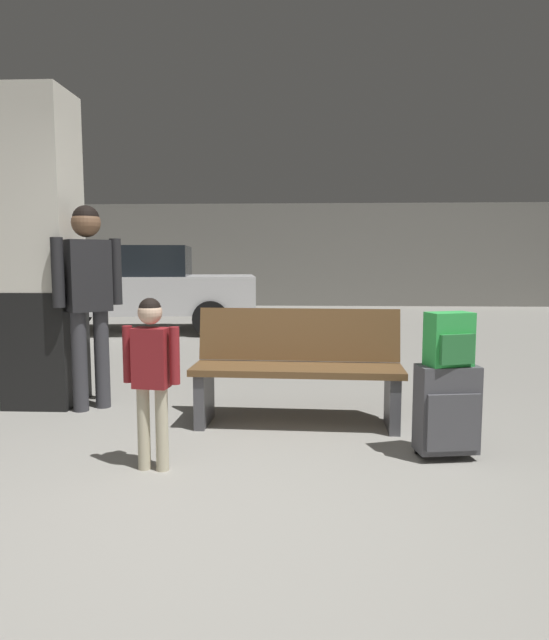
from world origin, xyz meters
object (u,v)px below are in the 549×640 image
structural_pillar (42,253)px  child (151,365)px  suitcase (447,409)px  parked_car_far (136,286)px  adult (88,285)px  bench (297,368)px  backpack_bright (450,340)px

structural_pillar → child: bearing=-48.2°
suitcase → child: size_ratio=0.58×
parked_car_far → structural_pillar: bearing=-82.2°
child → adult: size_ratio=0.61×
structural_pillar → bench: bearing=-12.8°
bench → parked_car_far: (-2.89, 5.46, 0.36)m
suitcase → backpack_bright: backpack_bright is taller
bench → structural_pillar: bearing=167.2°
bench → suitcase: bearing=-37.0°
child → parked_car_far: (-2.02, 6.47, 0.16)m
child → parked_car_far: size_ratio=0.25×
structural_pillar → backpack_bright: size_ratio=7.91×
backpack_bright → child: child is taller
backpack_bright → adult: (-2.72, 1.06, 0.29)m
structural_pillar → parked_car_far: (-0.68, 4.96, -0.53)m
adult → backpack_bright: bearing=-21.3°
suitcase → parked_car_far: parked_car_far is taller
bench → child: size_ratio=1.54×
adult → structural_pillar: bearing=159.9°
adult → parked_car_far: 5.26m
child → structural_pillar: bearing=131.8°
bench → backpack_bright: 1.25m
structural_pillar → suitcase: bearing=-21.1°
suitcase → adult: (-2.72, 1.06, 0.74)m
child → adult: bearing=123.5°
child → bench: bearing=49.2°
child → parked_car_far: parked_car_far is taller
suitcase → adult: 3.01m
backpack_bright → child: size_ratio=0.32×
parked_car_far → bench: bearing=-62.1°
structural_pillar → parked_car_far: 5.03m
suitcase → backpack_bright: (0.00, -0.00, 0.45)m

